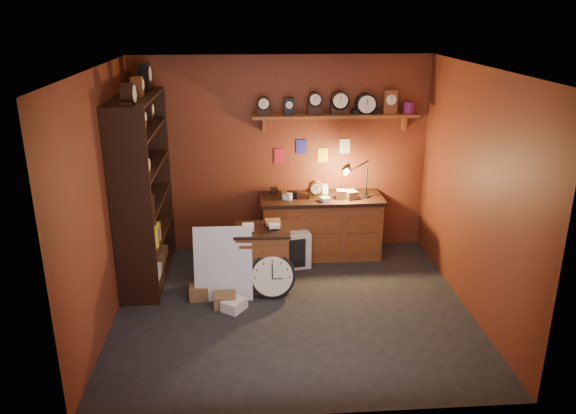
# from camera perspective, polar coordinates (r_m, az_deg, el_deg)

# --- Properties ---
(floor) EXTENTS (4.00, 4.00, 0.00)m
(floor) POSITION_cam_1_polar(r_m,az_deg,el_deg) (6.57, 0.47, -10.24)
(floor) COLOR black
(floor) RESTS_ON ground
(room_shell) EXTENTS (4.02, 3.62, 2.71)m
(room_shell) POSITION_cam_1_polar(r_m,az_deg,el_deg) (6.01, 0.86, 4.69)
(room_shell) COLOR maroon
(room_shell) RESTS_ON ground
(shelving_unit) EXTENTS (0.47, 1.60, 2.58)m
(shelving_unit) POSITION_cam_1_polar(r_m,az_deg,el_deg) (7.08, -14.79, 2.41)
(shelving_unit) COLOR black
(shelving_unit) RESTS_ON ground
(workbench) EXTENTS (1.66, 0.66, 1.36)m
(workbench) POSITION_cam_1_polar(r_m,az_deg,el_deg) (7.74, 3.37, -1.60)
(workbench) COLOR brown
(workbench) RESTS_ON ground
(low_cabinet) EXTENTS (0.68, 0.58, 0.85)m
(low_cabinet) POSITION_cam_1_polar(r_m,az_deg,el_deg) (6.89, -2.60, -4.90)
(low_cabinet) COLOR brown
(low_cabinet) RESTS_ON ground
(big_round_clock) EXTENTS (0.55, 0.17, 0.55)m
(big_round_clock) POSITION_cam_1_polar(r_m,az_deg,el_deg) (6.69, -1.61, -7.01)
(big_round_clock) COLOR black
(big_round_clock) RESTS_ON ground
(white_panel) EXTENTS (0.68, 0.20, 0.90)m
(white_panel) POSITION_cam_1_polar(r_m,az_deg,el_deg) (6.83, -6.46, -9.10)
(white_panel) COLOR silver
(white_panel) RESTS_ON ground
(mini_fridge) EXTENTS (0.56, 0.58, 0.49)m
(mini_fridge) POSITION_cam_1_polar(r_m,az_deg,el_deg) (7.53, 0.13, -4.07)
(mini_fridge) COLOR silver
(mini_fridge) RESTS_ON ground
(floor_box_a) EXTENTS (0.26, 0.22, 0.16)m
(floor_box_a) POSITION_cam_1_polar(r_m,az_deg,el_deg) (6.61, -6.44, -9.38)
(floor_box_a) COLOR brown
(floor_box_a) RESTS_ON ground
(floor_box_b) EXTENTS (0.32, 0.33, 0.13)m
(floor_box_b) POSITION_cam_1_polar(r_m,az_deg,el_deg) (6.53, -5.49, -9.87)
(floor_box_b) COLOR white
(floor_box_b) RESTS_ON ground
(floor_box_c) EXTENTS (0.23, 0.19, 0.16)m
(floor_box_c) POSITION_cam_1_polar(r_m,az_deg,el_deg) (6.81, -9.03, -8.57)
(floor_box_c) COLOR brown
(floor_box_c) RESTS_ON ground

